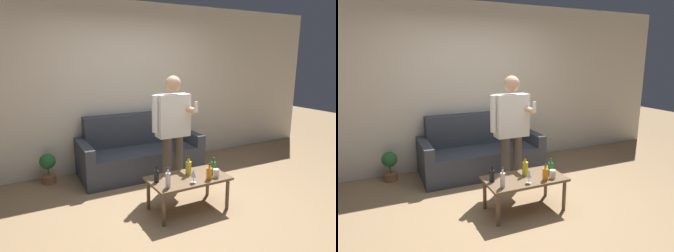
{
  "view_description": "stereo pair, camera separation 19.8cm",
  "coord_description": "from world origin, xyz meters",
  "views": [
    {
      "loc": [
        -1.62,
        -2.78,
        1.8
      ],
      "look_at": [
        0.1,
        0.57,
        0.95
      ],
      "focal_mm": 32.0,
      "sensor_mm": 36.0,
      "label": 1
    },
    {
      "loc": [
        -1.45,
        -2.87,
        1.8
      ],
      "look_at": [
        0.1,
        0.57,
        0.95
      ],
      "focal_mm": 32.0,
      "sensor_mm": 36.0,
      "label": 2
    }
  ],
  "objects": [
    {
      "name": "wine_glass_near",
      "position": [
        0.1,
        -0.07,
        0.53
      ],
      "size": [
        0.07,
        0.07,
        0.17
      ],
      "color": "silver",
      "rests_on": "coffee_table"
    },
    {
      "name": "bottle_yellow",
      "position": [
        0.31,
        -0.06,
        0.49
      ],
      "size": [
        0.07,
        0.07,
        0.19
      ],
      "color": "orange",
      "rests_on": "coffee_table"
    },
    {
      "name": "couch",
      "position": [
        0.07,
        1.54,
        0.32
      ],
      "size": [
        1.9,
        0.84,
        0.92
      ],
      "color": "#383D47",
      "rests_on": "ground_plane"
    },
    {
      "name": "bottle_red",
      "position": [
        -0.27,
        0.15,
        0.49
      ],
      "size": [
        0.06,
        0.06,
        0.19
      ],
      "color": "black",
      "rests_on": "coffee_table"
    },
    {
      "name": "bottle_green",
      "position": [
        0.48,
        0.08,
        0.49
      ],
      "size": [
        0.06,
        0.06,
        0.2
      ],
      "color": "#23752D",
      "rests_on": "coffee_table"
    },
    {
      "name": "bottle_orange",
      "position": [
        -0.22,
        -0.05,
        0.5
      ],
      "size": [
        0.06,
        0.06,
        0.23
      ],
      "color": "silver",
      "rests_on": "coffee_table"
    },
    {
      "name": "bottle_dark",
      "position": [
        0.17,
        0.18,
        0.5
      ],
      "size": [
        0.07,
        0.07,
        0.23
      ],
      "color": "yellow",
      "rests_on": "coffee_table"
    },
    {
      "name": "coffee_table",
      "position": [
        0.12,
        0.1,
        0.36
      ],
      "size": [
        0.96,
        0.52,
        0.41
      ],
      "color": "brown",
      "rests_on": "ground_plane"
    },
    {
      "name": "person_standing_front",
      "position": [
        0.23,
        0.7,
        0.92
      ],
      "size": [
        0.53,
        0.42,
        1.58
      ],
      "color": "brown",
      "rests_on": "ground_plane"
    },
    {
      "name": "potted_plant",
      "position": [
        -1.3,
        1.72,
        0.25
      ],
      "size": [
        0.23,
        0.23,
        0.45
      ],
      "color": "#936042",
      "rests_on": "ground_plane"
    },
    {
      "name": "ground_plane",
      "position": [
        0.0,
        0.0,
        0.0
      ],
      "size": [
        16.0,
        16.0,
        0.0
      ],
      "primitive_type": "plane",
      "color": "#997A56"
    },
    {
      "name": "cup_on_table",
      "position": [
        0.42,
        -0.05,
        0.46
      ],
      "size": [
        0.07,
        0.07,
        0.1
      ],
      "color": "white",
      "rests_on": "coffee_table"
    },
    {
      "name": "wall_back",
      "position": [
        0.0,
        1.96,
        1.35
      ],
      "size": [
        8.0,
        0.06,
        2.7
      ],
      "color": "beige",
      "rests_on": "ground_plane"
    }
  ]
}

